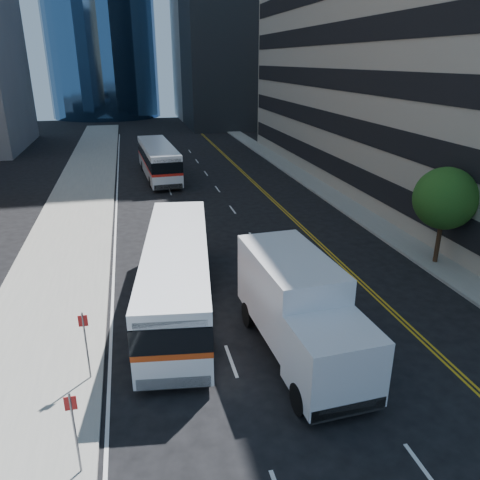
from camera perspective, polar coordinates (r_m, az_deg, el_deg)
The scene contains 7 objects.
ground at distance 17.04m, azimuth 12.51°, elevation -16.45°, with size 160.00×160.00×0.00m, color black.
sidewalk_west at distance 38.58m, azimuth -18.81°, elevation 4.68°, with size 5.00×90.00×0.15m, color gray.
sidewalk_east at distance 41.36m, azimuth 9.23°, elevation 6.60°, with size 2.00×90.00×0.15m, color gray.
street_tree at distance 26.12m, azimuth 23.73°, elevation 4.65°, with size 3.20×3.20×5.10m.
bus_front at distance 20.36m, azimuth -7.65°, elevation -3.96°, with size 4.19×12.22×3.09m.
bus_rear at distance 44.31m, azimuth -9.93°, elevation 9.62°, with size 3.27×11.89×3.03m.
box_truck at distance 17.09m, azimuth 7.27°, elevation -8.40°, with size 2.96×7.58×3.57m.
Camera 1 is at (-6.45, -11.99, 10.25)m, focal length 35.00 mm.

